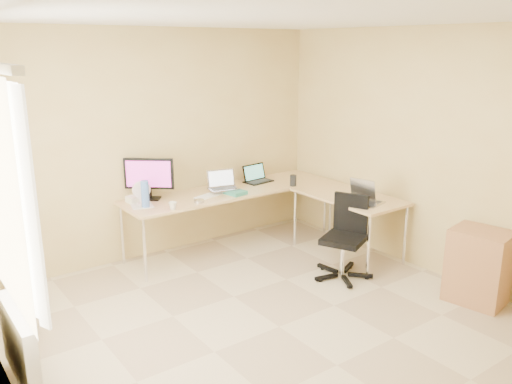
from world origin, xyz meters
TOP-DOWN VIEW (x-y plane):
  - floor at (0.00, 0.00)m, footprint 4.50×4.50m
  - ceiling at (0.00, 0.00)m, footprint 4.50×4.50m
  - wall_back at (0.00, 2.25)m, footprint 4.50×0.00m
  - wall_left at (-2.10, 0.00)m, footprint 0.00×4.50m
  - wall_right at (2.10, 0.00)m, footprint 0.00×4.50m
  - desk_main at (0.72, 1.85)m, footprint 2.65×0.70m
  - desk_return at (1.70, 0.85)m, footprint 0.70×1.30m
  - monitor at (-0.23, 2.05)m, footprint 0.54×0.49m
  - book_stack at (0.66, 1.68)m, footprint 0.22×0.28m
  - laptop_center at (0.58, 1.79)m, footprint 0.39×0.33m
  - laptop_black at (1.21, 1.96)m, footprint 0.38×0.30m
  - keyboard at (0.39, 1.77)m, footprint 0.44×0.24m
  - mouse at (0.67, 1.64)m, footprint 0.11×0.08m
  - mug at (-0.20, 1.55)m, footprint 0.10×0.10m
  - cd_stack at (0.15, 1.62)m, footprint 0.12×0.12m
  - water_bottle at (-0.40, 1.79)m, footprint 0.11×0.11m
  - papers at (-0.40, 1.90)m, footprint 0.30×0.37m
  - white_box at (-0.40, 2.05)m, footprint 0.21×0.16m
  - desk_fan at (-0.40, 1.92)m, footprint 0.21×0.21m
  - black_cup at (1.45, 1.55)m, footprint 0.08×0.08m
  - laptop_return at (1.62, 0.50)m, footprint 0.43×0.38m
  - office_chair at (1.19, 0.42)m, footprint 0.71×0.71m
  - cabinet at (1.85, -0.73)m, footprint 0.51×0.59m
  - radiator at (-2.03, 0.40)m, footprint 0.09×0.80m

SIDE VIEW (x-z plane):
  - floor at x=0.00m, z-range 0.00..0.00m
  - radiator at x=-2.03m, z-range 0.07..0.62m
  - cabinet at x=1.85m, z-range 0.00..0.72m
  - desk_main at x=0.72m, z-range 0.00..0.73m
  - desk_return at x=1.70m, z-range 0.00..0.73m
  - office_chair at x=1.19m, z-range 0.06..0.94m
  - papers at x=-0.40m, z-range 0.73..0.74m
  - keyboard at x=0.39m, z-range 0.73..0.75m
  - cd_stack at x=0.15m, z-range 0.73..0.76m
  - mouse at x=0.67m, z-range 0.73..0.76m
  - book_stack at x=0.66m, z-range 0.73..0.77m
  - white_box at x=-0.40m, z-range 0.73..0.80m
  - mug at x=-0.20m, z-range 0.73..0.81m
  - black_cup at x=1.45m, z-range 0.73..0.87m
  - laptop_black at x=1.21m, z-range 0.73..0.95m
  - laptop_return at x=1.62m, z-range 0.73..0.98m
  - desk_fan at x=-0.40m, z-range 0.73..0.98m
  - water_bottle at x=-0.40m, z-range 0.73..1.03m
  - laptop_center at x=0.58m, z-range 0.77..0.99m
  - monitor at x=-0.23m, z-range 0.73..1.20m
  - wall_back at x=0.00m, z-range -0.95..3.55m
  - wall_left at x=-2.10m, z-range -0.95..3.55m
  - wall_right at x=2.10m, z-range -0.95..3.55m
  - ceiling at x=0.00m, z-range 2.60..2.60m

